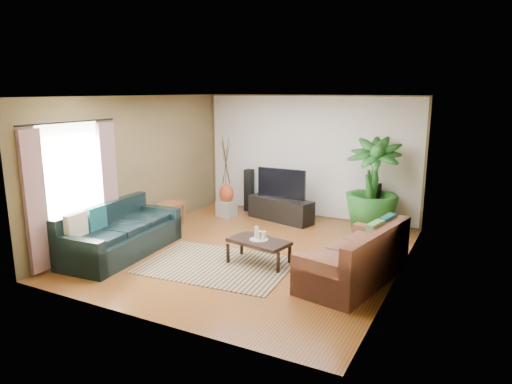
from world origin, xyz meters
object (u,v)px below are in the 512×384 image
Objects in this scene: speaker_right at (375,205)px; potted_plant at (372,185)px; sofa_right at (354,254)px; television at (281,183)px; tv_stand at (281,209)px; vase at (226,194)px; pedestal at (227,208)px; side_table at (171,214)px; sofa_left at (122,230)px; speaker_left at (249,190)px; coffee_table at (259,252)px.

potted_plant reaches higher than speaker_right.
sofa_right is 1.84× the size of television.
tv_stand is at bearing -153.40° from speaker_right.
speaker_right reaches higher than tv_stand.
television is at bearing -176.99° from potted_plant.
potted_plant is 3.22m from vase.
tv_stand is 1.26m from pedestal.
television reaches higher than side_table.
sofa_right is at bearing -32.86° from tv_stand.
sofa_left is 2.42× the size of speaker_right.
sofa_left is 2.05× the size of television.
sofa_right is 1.35× the size of tv_stand.
sofa_right reaches higher than pedestal.
television reaches higher than tv_stand.
pedestal is (-1.24, -0.24, -0.07)m from tv_stand.
speaker_left reaches higher than vase.
speaker_right is 3.26m from pedestal.
side_table is (-3.83, -1.86, -0.22)m from speaker_right.
television reaches higher than coffee_table.
sofa_right is at bearing -84.01° from sofa_left.
coffee_table is 2.97m from potted_plant.
speaker_left is 1.99× the size of side_table.
coffee_table is 2.68m from television.
speaker_right is (3.53, 3.59, 0.04)m from sofa_left.
vase is at bearing 61.32° from side_table.
side_table is (-2.62, 1.05, 0.05)m from coffee_table.
sofa_right is 1.59m from coffee_table.
sofa_left is 2.28× the size of speaker_left.
potted_plant reaches higher than sofa_left.
side_table reaches higher than pedestal.
sofa_right is at bearing -40.09° from speaker_left.
vase is (-3.54, 2.22, 0.09)m from sofa_right.
coffee_table is 3.16m from speaker_right.
tv_stand is 3.01× the size of side_table.
television is (-2.30, 2.47, 0.40)m from sofa_right.
sofa_left is at bearing -120.34° from speaker_right.
vase is (-3.17, -0.66, 0.05)m from speaker_right.
sofa_left is 1.76m from side_table.
television is at bearing 117.28° from coffee_table.
potted_plant is at bearing 76.28° from coffee_table.
vase is at bearing -173.55° from potted_plant.
potted_plant is (-0.37, 2.57, 0.52)m from sofa_right.
sofa_right is 4.06× the size of side_table.
speaker_left reaches higher than speaker_right.
side_table is at bearing -139.90° from speaker_right.
pedestal is at bearing 0.00° from vase.
tv_stand is at bearing -176.40° from potted_plant.
vase is (-0.22, -0.66, 0.02)m from speaker_left.
speaker_left reaches higher than tv_stand.
speaker_right is 4.26m from side_table.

